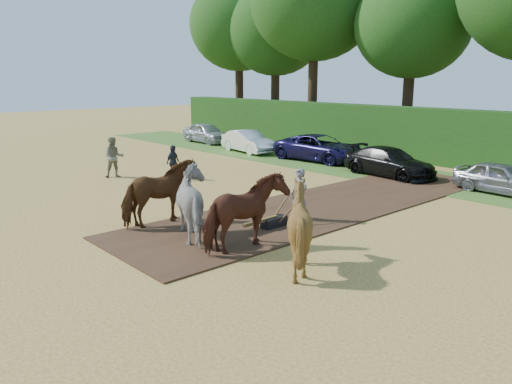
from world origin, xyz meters
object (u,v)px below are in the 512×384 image
Objects in this scene: plough_team at (224,208)px; spectator_far at (173,162)px; spectator_near at (114,157)px; parked_cars at (399,161)px.

spectator_far is at bearing 155.88° from plough_team.
spectator_near is 11.26m from plough_team.
spectator_near is 0.28× the size of plough_team.
spectator_far is at bearing -26.39° from spectator_near.
plough_team is at bearing -78.14° from spectator_near.
spectator_near reaches higher than spectator_far.
spectator_far is 0.04× the size of parked_cars.
spectator_far is (2.16, 1.88, -0.17)m from spectator_near.
spectator_near is at bearing -130.12° from parked_cars.
parked_cars is at bearing -60.86° from spectator_far.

